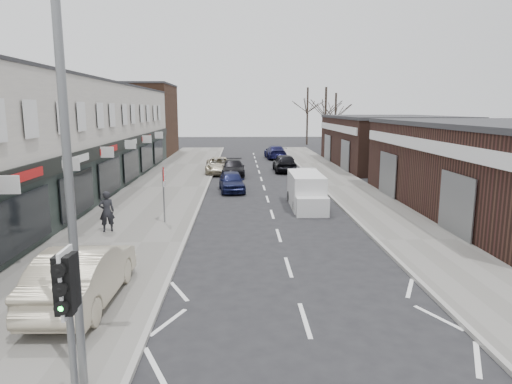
{
  "coord_description": "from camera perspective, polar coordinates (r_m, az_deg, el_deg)",
  "views": [
    {
      "loc": [
        -1.65,
        -8.93,
        5.38
      ],
      "look_at": [
        -1.11,
        6.22,
        2.6
      ],
      "focal_mm": 32.0,
      "sensor_mm": 36.0,
      "label": 1
    }
  ],
  "objects": [
    {
      "name": "ground",
      "position": [
        10.55,
        7.73,
        -20.35
      ],
      "size": [
        160.0,
        160.0,
        0.0
      ],
      "primitive_type": "plane",
      "color": "black",
      "rests_on": "ground"
    },
    {
      "name": "pavement_left",
      "position": [
        31.8,
        -11.23,
        0.55
      ],
      "size": [
        5.5,
        64.0,
        0.12
      ],
      "primitive_type": "cube",
      "color": "slate",
      "rests_on": "ground"
    },
    {
      "name": "pavement_right",
      "position": [
        32.25,
        11.26,
        0.69
      ],
      "size": [
        3.5,
        64.0,
        0.12
      ],
      "primitive_type": "cube",
      "color": "slate",
      "rests_on": "ground"
    },
    {
      "name": "shop_terrace_left",
      "position": [
        30.86,
        -24.76,
        6.04
      ],
      "size": [
        8.0,
        41.0,
        7.1
      ],
      "primitive_type": "cube",
      "color": "beige",
      "rests_on": "ground"
    },
    {
      "name": "brick_block_far",
      "position": [
        55.24,
        -14.59,
        8.62
      ],
      "size": [
        8.0,
        10.0,
        8.0
      ],
      "primitive_type": "cube",
      "color": "#462C1E",
      "rests_on": "ground"
    },
    {
      "name": "right_unit_far",
      "position": [
        45.31,
        16.26,
        6.01
      ],
      "size": [
        10.0,
        16.0,
        4.5
      ],
      "primitive_type": "cube",
      "color": "#331E17",
      "rests_on": "ground"
    },
    {
      "name": "tree_far_a",
      "position": [
        58.17,
        8.56,
        4.96
      ],
      "size": [
        3.6,
        3.6,
        8.0
      ],
      "primitive_type": null,
      "color": "#382D26",
      "rests_on": "ground"
    },
    {
      "name": "tree_far_b",
      "position": [
        64.52,
        9.78,
        5.45
      ],
      "size": [
        3.6,
        3.6,
        7.5
      ],
      "primitive_type": null,
      "color": "#382D26",
      "rests_on": "ground"
    },
    {
      "name": "tree_far_c",
      "position": [
        69.88,
        6.36,
        5.9
      ],
      "size": [
        3.6,
        3.6,
        8.5
      ],
      "primitive_type": null,
      "color": "#382D26",
      "rests_on": "ground"
    },
    {
      "name": "traffic_light",
      "position": [
        8.01,
        -22.48,
        -12.15
      ],
      "size": [
        0.28,
        0.6,
        3.1
      ],
      "color": "slate",
      "rests_on": "pavement_left"
    },
    {
      "name": "street_lamp",
      "position": [
        8.66,
        -21.49,
        4.64
      ],
      "size": [
        2.23,
        0.22,
        8.0
      ],
      "color": "slate",
      "rests_on": "pavement_left"
    },
    {
      "name": "warning_sign",
      "position": [
        21.46,
        -11.43,
        1.66
      ],
      "size": [
        0.12,
        0.8,
        2.7
      ],
      "color": "slate",
      "rests_on": "pavement_left"
    },
    {
      "name": "white_van",
      "position": [
        25.27,
        6.3,
        0.07
      ],
      "size": [
        1.72,
        4.8,
        1.86
      ],
      "rotation": [
        0.0,
        0.0,
        -0.01
      ],
      "color": "white",
      "rests_on": "ground"
    },
    {
      "name": "sedan_on_pavement",
      "position": [
        13.51,
        -20.79,
        -9.58
      ],
      "size": [
        1.79,
        4.9,
        1.61
      ],
      "primitive_type": "imported",
      "rotation": [
        0.0,
        0.0,
        3.12
      ],
      "color": "#C1B59A",
      "rests_on": "pavement_left"
    },
    {
      "name": "pedestrian",
      "position": [
        20.7,
        -18.16,
        -2.32
      ],
      "size": [
        0.76,
        0.65,
        1.78
      ],
      "primitive_type": "imported",
      "rotation": [
        0.0,
        0.0,
        3.54
      ],
      "color": "black",
      "rests_on": "pavement_left"
    },
    {
      "name": "parked_car_left_a",
      "position": [
        30.04,
        -3.06,
        1.33
      ],
      "size": [
        1.93,
        4.03,
        1.33
      ],
      "primitive_type": "imported",
      "rotation": [
        0.0,
        0.0,
        0.1
      ],
      "color": "#13173B",
      "rests_on": "ground"
    },
    {
      "name": "parked_car_left_b",
      "position": [
        36.91,
        -2.87,
        3.0
      ],
      "size": [
        1.9,
        4.5,
        1.3
      ],
      "primitive_type": "imported",
      "rotation": [
        0.0,
        0.0,
        0.02
      ],
      "color": "black",
      "rests_on": "ground"
    },
    {
      "name": "parked_car_left_c",
      "position": [
        38.46,
        -4.63,
        3.32
      ],
      "size": [
        2.42,
        4.92,
        1.34
      ],
      "primitive_type": "imported",
      "rotation": [
        0.0,
        0.0,
        0.04
      ],
      "color": "#BAAF95",
      "rests_on": "ground"
    },
    {
      "name": "parked_car_right_a",
      "position": [
        32.56,
        6.19,
        1.94
      ],
      "size": [
        1.58,
        3.93,
        1.27
      ],
      "primitive_type": "imported",
      "rotation": [
        0.0,
        0.0,
        3.2
      ],
      "color": "silver",
      "rests_on": "ground"
    },
    {
      "name": "parked_car_right_b",
      "position": [
        39.56,
        3.57,
        3.68
      ],
      "size": [
        1.86,
        4.56,
        1.55
      ],
      "primitive_type": "imported",
      "rotation": [
        0.0,
        0.0,
        3.15
      ],
      "color": "black",
      "rests_on": "ground"
    },
    {
      "name": "parked_car_right_c",
      "position": [
        49.89,
        2.41,
        5.01
      ],
      "size": [
        2.31,
        5.07,
        1.44
      ],
      "primitive_type": "imported",
      "rotation": [
        0.0,
        0.0,
        3.2
      ],
      "color": "#13143D",
      "rests_on": "ground"
    }
  ]
}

